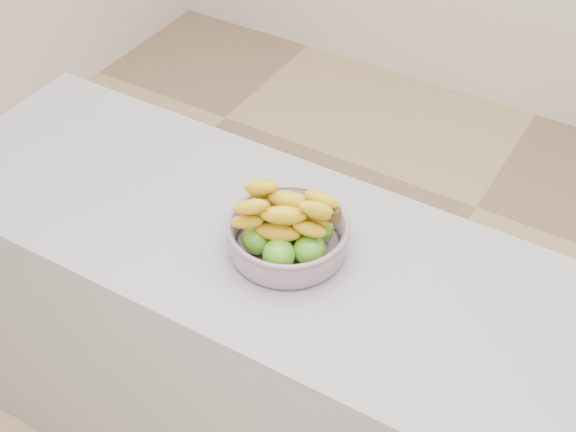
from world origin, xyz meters
The scene contains 2 objects.
counter centered at (0.00, -0.16, 0.45)m, with size 2.00×0.60×0.90m, color gray.
fruit_bowl centered at (-0.06, -0.16, 0.95)m, with size 0.27×0.27×0.17m.
Camera 1 is at (0.60, -1.26, 2.16)m, focal length 50.00 mm.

